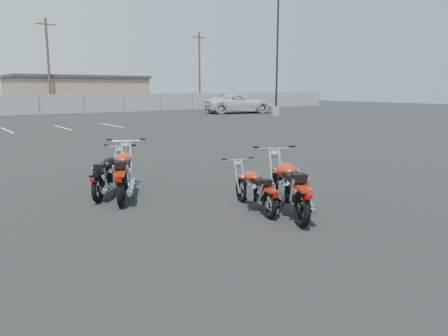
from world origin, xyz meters
TOP-DOWN VIEW (x-y plane):
  - ground at (0.00, 0.00)m, footprint 120.00×120.00m
  - motorcycle_front_red at (-1.51, 1.86)m, footprint 1.46×2.25m
  - motorcycle_second_black at (-1.69, 2.30)m, footprint 1.55×1.81m
  - motorcycle_third_red at (0.17, -0.49)m, footprint 0.82×1.80m
  - motorcycle_rear_red at (0.50, -1.07)m, footprint 1.46×2.23m
  - training_cone_near at (3.03, 1.27)m, footprint 0.24×0.24m
  - light_pole_east at (19.96, 21.22)m, footprint 0.80×0.70m
  - tan_building_east at (10.00, 44.00)m, footprint 14.40×9.40m
  - utility_pole_c at (6.00, 39.00)m, footprint 1.80×0.24m
  - utility_pole_d at (24.00, 40.00)m, footprint 1.80×0.24m
  - white_van at (19.89, 26.42)m, footprint 4.76×7.87m

SIDE VIEW (x-z plane):
  - ground at x=0.00m, z-range 0.00..0.00m
  - training_cone_near at x=3.03m, z-range 0.00..0.28m
  - motorcycle_third_red at x=0.17m, z-range -0.04..0.85m
  - motorcycle_second_black at x=-1.69m, z-range -0.04..0.94m
  - motorcycle_rear_red at x=0.50m, z-range -0.05..1.08m
  - motorcycle_front_red at x=-1.51m, z-range -0.05..1.09m
  - white_van at x=19.89m, z-range 0.00..2.80m
  - tan_building_east at x=10.00m, z-range 0.01..3.71m
  - light_pole_east at x=19.96m, z-range -2.43..7.66m
  - utility_pole_c at x=6.00m, z-range 0.19..9.19m
  - utility_pole_d at x=24.00m, z-range 0.19..9.19m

